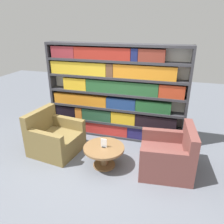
{
  "coord_description": "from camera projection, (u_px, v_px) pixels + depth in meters",
  "views": [
    {
      "loc": [
        1.23,
        -3.1,
        2.47
      ],
      "look_at": [
        0.13,
        0.61,
        0.87
      ],
      "focal_mm": 35.0,
      "sensor_mm": 36.0,
      "label": 1
    }
  ],
  "objects": [
    {
      "name": "table_sign",
      "position": [
        104.0,
        144.0,
        3.88
      ],
      "size": [
        0.11,
        0.06,
        0.17
      ],
      "color": "black",
      "rests_on": "coffee_table"
    },
    {
      "name": "coffee_table",
      "position": [
        104.0,
        152.0,
        3.95
      ],
      "size": [
        0.74,
        0.74,
        0.4
      ],
      "color": "brown",
      "rests_on": "ground_plane"
    },
    {
      "name": "armchair_right",
      "position": [
        168.0,
        156.0,
        3.83
      ],
      "size": [
        0.97,
        0.95,
        0.85
      ],
      "rotation": [
        0.0,
        0.0,
        -1.46
      ],
      "color": "brown",
      "rests_on": "ground_plane"
    },
    {
      "name": "armchair_left",
      "position": [
        54.0,
        138.0,
        4.42
      ],
      "size": [
        0.98,
        0.97,
        0.85
      ],
      "rotation": [
        0.0,
        0.0,
        1.44
      ],
      "color": "olive",
      "rests_on": "ground_plane"
    },
    {
      "name": "bookshelf",
      "position": [
        114.0,
        94.0,
        4.76
      ],
      "size": [
        3.05,
        0.3,
        2.08
      ],
      "color": "silver",
      "rests_on": "ground_plane"
    },
    {
      "name": "ground_plane",
      "position": [
        96.0,
        167.0,
        4.01
      ],
      "size": [
        14.0,
        14.0,
        0.0
      ],
      "primitive_type": "plane",
      "color": "slate"
    }
  ]
}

